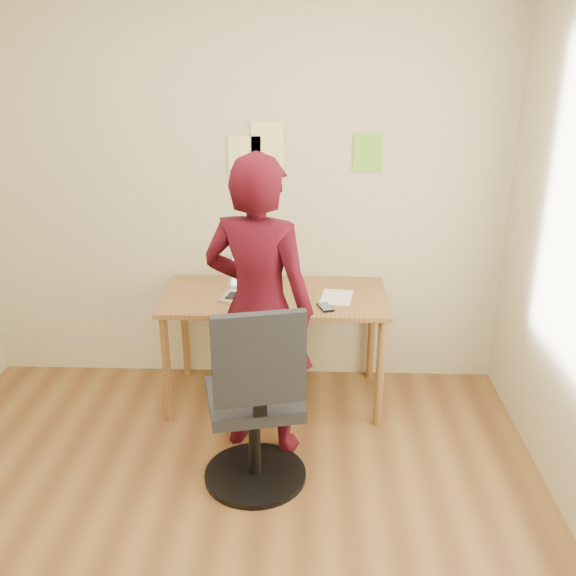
{
  "coord_description": "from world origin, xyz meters",
  "views": [
    {
      "loc": [
        0.46,
        -2.38,
        2.22
      ],
      "look_at": [
        0.34,
        0.95,
        0.95
      ],
      "focal_mm": 40.0,
      "sensor_mm": 36.0,
      "label": 1
    }
  ],
  "objects_px": {
    "person": "(259,309)",
    "office_chair": "(256,411)",
    "phone": "(325,307)",
    "desk": "(275,307)",
    "laptop": "(249,288)"
  },
  "relations": [
    {
      "from": "desk",
      "to": "phone",
      "type": "xyz_separation_m",
      "value": [
        0.31,
        -0.21,
        0.09
      ]
    },
    {
      "from": "desk",
      "to": "phone",
      "type": "distance_m",
      "value": 0.39
    },
    {
      "from": "desk",
      "to": "office_chair",
      "type": "bearing_deg",
      "value": -93.11
    },
    {
      "from": "person",
      "to": "laptop",
      "type": "bearing_deg",
      "value": -61.36
    },
    {
      "from": "phone",
      "to": "office_chair",
      "type": "xyz_separation_m",
      "value": [
        -0.36,
        -0.71,
        -0.29
      ]
    },
    {
      "from": "person",
      "to": "phone",
      "type": "bearing_deg",
      "value": -122.59
    },
    {
      "from": "laptop",
      "to": "person",
      "type": "height_order",
      "value": "person"
    },
    {
      "from": "desk",
      "to": "office_chair",
      "type": "height_order",
      "value": "office_chair"
    },
    {
      "from": "person",
      "to": "office_chair",
      "type": "bearing_deg",
      "value": 108.67
    },
    {
      "from": "laptop",
      "to": "person",
      "type": "distance_m",
      "value": 0.52
    },
    {
      "from": "office_chair",
      "to": "person",
      "type": "xyz_separation_m",
      "value": [
        -0.01,
        0.39,
        0.41
      ]
    },
    {
      "from": "laptop",
      "to": "office_chair",
      "type": "relative_size",
      "value": 0.34
    },
    {
      "from": "phone",
      "to": "office_chair",
      "type": "relative_size",
      "value": 0.14
    },
    {
      "from": "laptop",
      "to": "office_chair",
      "type": "height_order",
      "value": "office_chair"
    },
    {
      "from": "laptop",
      "to": "phone",
      "type": "height_order",
      "value": "laptop"
    }
  ]
}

